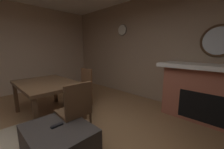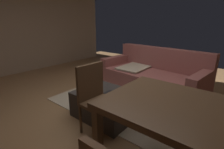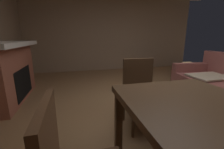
{
  "view_description": "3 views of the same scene",
  "coord_description": "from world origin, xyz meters",
  "px_view_note": "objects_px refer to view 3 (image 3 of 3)",
  "views": [
    {
      "loc": [
        -1.64,
        0.5,
        1.42
      ],
      "look_at": [
        -0.22,
        -0.94,
        1.04
      ],
      "focal_mm": 21.97,
      "sensor_mm": 36.0,
      "label": 1
    },
    {
      "loc": [
        1.61,
        -1.96,
        1.45
      ],
      "look_at": [
        0.26,
        -0.32,
        0.78
      ],
      "focal_mm": 26.85,
      "sensor_mm": 36.0,
      "label": 2
    },
    {
      "loc": [
        1.95,
        -1.39,
        1.22
      ],
      "look_at": [
        -0.44,
        -0.78,
        0.6
      ],
      "focal_mm": 23.87,
      "sensor_mm": 36.0,
      "label": 3
    }
  ],
  "objects_px": {
    "tv_remote": "(158,91)",
    "dining_table": "(216,125)",
    "dining_chair_west": "(140,89)",
    "small_dog": "(150,89)",
    "ottoman_coffee_table": "(156,103)",
    "fireplace": "(5,72)"
  },
  "relations": [
    {
      "from": "fireplace",
      "to": "small_dog",
      "type": "xyz_separation_m",
      "value": [
        0.5,
        2.78,
        -0.41
      ]
    },
    {
      "from": "tv_remote",
      "to": "small_dog",
      "type": "distance_m",
      "value": 0.86
    },
    {
      "from": "dining_chair_west",
      "to": "small_dog",
      "type": "distance_m",
      "value": 1.14
    },
    {
      "from": "ottoman_coffee_table",
      "to": "tv_remote",
      "type": "height_order",
      "value": "tv_remote"
    },
    {
      "from": "ottoman_coffee_table",
      "to": "dining_chair_west",
      "type": "relative_size",
      "value": 0.99
    },
    {
      "from": "dining_table",
      "to": "dining_chair_west",
      "type": "xyz_separation_m",
      "value": [
        -1.13,
        0.0,
        -0.14
      ]
    },
    {
      "from": "tv_remote",
      "to": "small_dog",
      "type": "height_order",
      "value": "tv_remote"
    },
    {
      "from": "dining_table",
      "to": "small_dog",
      "type": "height_order",
      "value": "dining_table"
    },
    {
      "from": "tv_remote",
      "to": "dining_chair_west",
      "type": "height_order",
      "value": "dining_chair_west"
    },
    {
      "from": "ottoman_coffee_table",
      "to": "dining_table",
      "type": "distance_m",
      "value": 1.4
    },
    {
      "from": "dining_chair_west",
      "to": "small_dog",
      "type": "relative_size",
      "value": 1.65
    },
    {
      "from": "ottoman_coffee_table",
      "to": "dining_table",
      "type": "bearing_deg",
      "value": -15.59
    },
    {
      "from": "dining_table",
      "to": "fireplace",
      "type": "bearing_deg",
      "value": -139.37
    },
    {
      "from": "dining_table",
      "to": "dining_chair_west",
      "type": "relative_size",
      "value": 1.59
    },
    {
      "from": "dining_table",
      "to": "small_dog",
      "type": "distance_m",
      "value": 2.16
    },
    {
      "from": "dining_table",
      "to": "ottoman_coffee_table",
      "type": "bearing_deg",
      "value": 164.41
    },
    {
      "from": "fireplace",
      "to": "small_dog",
      "type": "distance_m",
      "value": 2.86
    },
    {
      "from": "tv_remote",
      "to": "dining_chair_west",
      "type": "relative_size",
      "value": 0.17
    },
    {
      "from": "fireplace",
      "to": "tv_remote",
      "type": "xyz_separation_m",
      "value": [
        1.26,
        2.49,
        -0.16
      ]
    },
    {
      "from": "ottoman_coffee_table",
      "to": "dining_table",
      "type": "height_order",
      "value": "dining_table"
    },
    {
      "from": "tv_remote",
      "to": "dining_table",
      "type": "bearing_deg",
      "value": -17.08
    },
    {
      "from": "tv_remote",
      "to": "dining_table",
      "type": "height_order",
      "value": "dining_table"
    }
  ]
}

